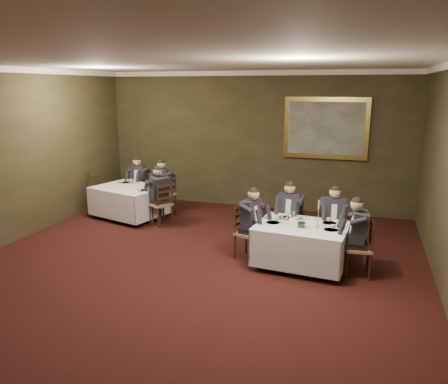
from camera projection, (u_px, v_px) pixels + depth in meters
The scene contains 26 objects.
ground at pixel (176, 285), 7.05m from camera, with size 10.00×10.00×0.00m, color black.
ceiling at pixel (169, 59), 6.22m from camera, with size 8.00×10.00×0.10m, color silver.
back_wall at pixel (254, 141), 11.25m from camera, with size 8.00×0.10×3.50m, color #2E2C17.
crown_molding at pixel (169, 63), 6.24m from camera, with size 8.00×10.00×0.12m.
table_main at pixel (301, 242), 7.67m from camera, with size 1.66×1.32×0.67m.
table_second at pixel (129, 200), 10.56m from camera, with size 1.89×1.62×0.67m.
chair_main_backleft at pixel (289, 234), 8.58m from camera, with size 0.49×0.47×1.00m.
diner_main_backleft at pixel (290, 223), 8.52m from camera, with size 0.45×0.52×1.35m.
chair_main_backright at pixel (332, 240), 8.26m from camera, with size 0.47×0.45×1.00m.
diner_main_backright at pixel (333, 229), 8.20m from camera, with size 0.44×0.51×1.35m.
chair_main_endleft at pixel (248, 243), 8.08m from camera, with size 0.53×0.54×1.00m.
diner_main_endleft at pixel (249, 232), 8.02m from camera, with size 0.58×0.52×1.35m.
chair_main_endright at pixel (358, 260), 7.33m from camera, with size 0.46×0.48×1.00m.
diner_main_endright at pixel (359, 247), 7.28m from camera, with size 0.52×0.45×1.35m.
chair_sec_backleft at pixel (141, 197), 11.50m from camera, with size 0.49×0.48×1.00m.
diner_sec_backleft at pixel (140, 188), 11.44m from camera, with size 0.46×0.53×1.35m.
chair_sec_backright at pixel (166, 201), 11.03m from camera, with size 0.58×0.57×1.00m.
diner_sec_backright at pixel (165, 193), 10.97m from camera, with size 0.57×0.61×1.35m.
chair_sec_endright at pixel (161, 213), 10.05m from camera, with size 0.58×0.59×1.00m.
diner_sec_endright at pixel (161, 203), 10.00m from camera, with size 0.62×0.59×1.35m.
chair_sec_endleft at pixel (101, 200), 11.15m from camera, with size 0.56×0.57×1.00m.
centerpiece at pixel (302, 221), 7.46m from camera, with size 0.21×0.18×0.23m, color #2D5926.
candlestick at pixel (318, 217), 7.43m from camera, with size 0.07×0.07×0.50m.
place_setting_table_main at pixel (287, 216), 8.05m from camera, with size 0.33×0.31×0.14m.
place_setting_table_second at pixel (128, 181), 10.99m from camera, with size 0.33×0.31×0.14m.
painting at pixel (326, 128), 10.56m from camera, with size 2.02×0.09×1.48m.
Camera 1 is at (2.77, -5.93, 3.11)m, focal length 35.00 mm.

